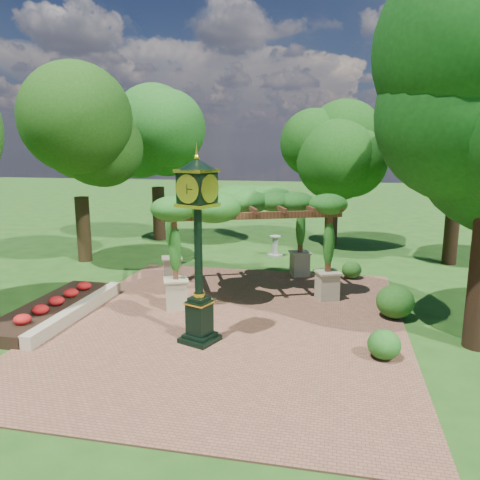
# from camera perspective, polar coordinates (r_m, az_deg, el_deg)

# --- Properties ---
(ground) EXTENTS (120.00, 120.00, 0.00)m
(ground) POSITION_cam_1_polar(r_m,az_deg,el_deg) (13.07, -2.30, -11.62)
(ground) COLOR #1E4714
(ground) RESTS_ON ground
(brick_plaza) EXTENTS (10.00, 12.00, 0.04)m
(brick_plaza) POSITION_cam_1_polar(r_m,az_deg,el_deg) (13.96, -1.28, -10.00)
(brick_plaza) COLOR brown
(brick_plaza) RESTS_ON ground
(border_wall) EXTENTS (0.35, 5.00, 0.40)m
(border_wall) POSITION_cam_1_polar(r_m,az_deg,el_deg) (15.14, -19.14, -8.20)
(border_wall) COLOR #C6B793
(border_wall) RESTS_ON ground
(flower_bed) EXTENTS (1.50, 5.00, 0.36)m
(flower_bed) POSITION_cam_1_polar(r_m,az_deg,el_deg) (15.62, -22.00, -7.89)
(flower_bed) COLOR red
(flower_bed) RESTS_ON ground
(pedestal_clock) EXTENTS (1.24, 1.24, 4.87)m
(pedestal_clock) POSITION_cam_1_polar(r_m,az_deg,el_deg) (11.85, -5.16, 0.66)
(pedestal_clock) COLOR black
(pedestal_clock) RESTS_ON brick_plaza
(pergola) EXTENTS (6.80, 5.59, 3.69)m
(pergola) POSITION_cam_1_polar(r_m,az_deg,el_deg) (16.30, 0.64, 4.00)
(pergola) COLOR #B6AD87
(pergola) RESTS_ON brick_plaza
(sundial) EXTENTS (0.71, 0.71, 0.98)m
(sundial) POSITION_cam_1_polar(r_m,az_deg,el_deg) (22.19, 4.30, -0.89)
(sundial) COLOR #9C9C94
(sundial) RESTS_ON ground
(shrub_front) EXTENTS (0.82, 0.82, 0.72)m
(shrub_front) POSITION_cam_1_polar(r_m,az_deg,el_deg) (12.08, 17.16, -12.06)
(shrub_front) COLOR #205D1A
(shrub_front) RESTS_ON brick_plaza
(shrub_mid) EXTENTS (1.16, 1.16, 1.00)m
(shrub_mid) POSITION_cam_1_polar(r_m,az_deg,el_deg) (14.85, 18.39, -7.13)
(shrub_mid) COLOR #235818
(shrub_mid) RESTS_ON brick_plaza
(shrub_back) EXTENTS (0.93, 0.93, 0.68)m
(shrub_back) POSITION_cam_1_polar(r_m,az_deg,el_deg) (18.81, 13.45, -3.54)
(shrub_back) COLOR #255919
(shrub_back) RESTS_ON brick_plaza
(tree_west_near) EXTENTS (4.16, 4.16, 7.52)m
(tree_west_near) POSITION_cam_1_polar(r_m,az_deg,el_deg) (21.89, -19.15, 10.85)
(tree_west_near) COLOR #372716
(tree_west_near) RESTS_ON ground
(tree_west_far) EXTENTS (4.08, 4.08, 7.58)m
(tree_west_far) POSITION_cam_1_polar(r_m,az_deg,el_deg) (26.16, -10.14, 11.30)
(tree_west_far) COLOR #321F13
(tree_west_far) RESTS_ON ground
(tree_north) EXTENTS (3.70, 3.70, 7.20)m
(tree_north) POSITION_cam_1_polar(r_m,az_deg,el_deg) (24.83, 11.37, 10.64)
(tree_north) COLOR #382316
(tree_north) RESTS_ON ground
(tree_east_far) EXTENTS (3.87, 3.87, 7.73)m
(tree_east_far) POSITION_cam_1_polar(r_m,az_deg,el_deg) (22.22, 25.18, 10.76)
(tree_east_far) COLOR black
(tree_east_far) RESTS_ON ground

